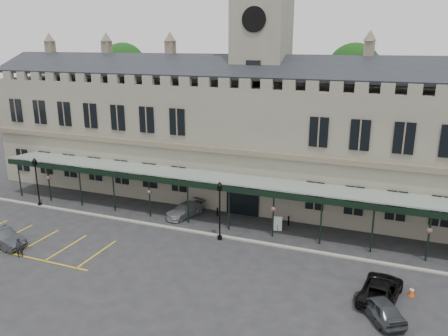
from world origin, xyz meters
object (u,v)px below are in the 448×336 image
(station_building, at_px, (259,139))
(traffic_cone, at_px, (412,291))
(clock_tower, at_px, (261,73))
(car_right_a, at_px, (379,307))
(lamp_post_mid, at_px, (220,206))
(car_taxi, at_px, (185,210))
(car_van, at_px, (381,289))
(person_a, at_px, (19,248))
(car_left_b, at_px, (1,237))
(lamp_post_left, at_px, (36,178))
(sign_board, at_px, (278,224))

(station_building, xyz_separation_m, traffic_cone, (14.91, -14.24, -6.15))
(clock_tower, height_order, car_right_a, clock_tower)
(station_building, distance_m, lamp_post_mid, 11.45)
(car_taxi, bearing_deg, car_van, -5.91)
(car_right_a, distance_m, person_a, 26.28)
(traffic_cone, distance_m, car_taxi, 21.06)
(station_building, bearing_deg, car_van, -49.71)
(traffic_cone, bearing_deg, station_building, 136.31)
(station_building, height_order, clock_tower, clock_tower)
(clock_tower, xyz_separation_m, person_a, (-13.20, -19.56, -12.32))
(clock_tower, distance_m, car_right_a, 25.12)
(traffic_cone, distance_m, car_left_b, 31.34)
(lamp_post_left, bearing_deg, car_left_b, -65.06)
(car_left_b, bearing_deg, clock_tower, -33.80)
(sign_board, bearing_deg, car_van, -52.92)
(clock_tower, relative_size, sign_board, 18.85)
(lamp_post_left, height_order, car_right_a, lamp_post_left)
(lamp_post_mid, relative_size, car_right_a, 1.29)
(station_building, height_order, car_van, station_building)
(clock_tower, bearing_deg, lamp_post_left, -152.35)
(person_a, bearing_deg, car_right_a, -39.54)
(car_left_b, xyz_separation_m, car_van, (29.14, 3.18, -0.06))
(lamp_post_left, distance_m, lamp_post_mid, 19.96)
(station_building, relative_size, traffic_cone, 91.51)
(sign_board, bearing_deg, lamp_post_mid, -150.42)
(lamp_post_left, xyz_separation_m, traffic_cone, (34.84, -3.88, -2.70))
(lamp_post_left, bearing_deg, lamp_post_mid, -1.65)
(traffic_cone, distance_m, car_van, 2.23)
(car_van, xyz_separation_m, car_right_a, (0.00, -2.11, -0.00))
(lamp_post_mid, xyz_separation_m, car_taxi, (-5.02, 3.56, -2.42))
(lamp_post_left, height_order, person_a, lamp_post_left)
(traffic_cone, xyz_separation_m, car_right_a, (-1.91, -3.20, 0.36))
(lamp_post_mid, bearing_deg, clock_tower, 90.09)
(sign_board, relative_size, car_right_a, 0.33)
(station_building, bearing_deg, traffic_cone, -43.69)
(lamp_post_mid, distance_m, sign_board, 5.90)
(traffic_cone, distance_m, car_right_a, 3.74)
(car_left_b, height_order, car_taxi, car_left_b)
(sign_board, distance_m, car_taxi, 9.09)
(station_building, relative_size, sign_board, 45.61)
(traffic_cone, height_order, car_van, car_van)
(car_left_b, xyz_separation_m, car_taxi, (11.14, 11.15, -0.12))
(car_van, relative_size, person_a, 3.09)
(car_right_a, xyz_separation_m, person_a, (-26.20, -2.03, 0.11))
(sign_board, bearing_deg, traffic_cone, -43.54)
(car_left_b, bearing_deg, person_a, -101.01)
(lamp_post_mid, bearing_deg, car_taxi, 144.61)
(car_left_b, relative_size, car_taxi, 1.04)
(car_right_a, bearing_deg, traffic_cone, -154.50)
(lamp_post_mid, height_order, car_right_a, lamp_post_mid)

